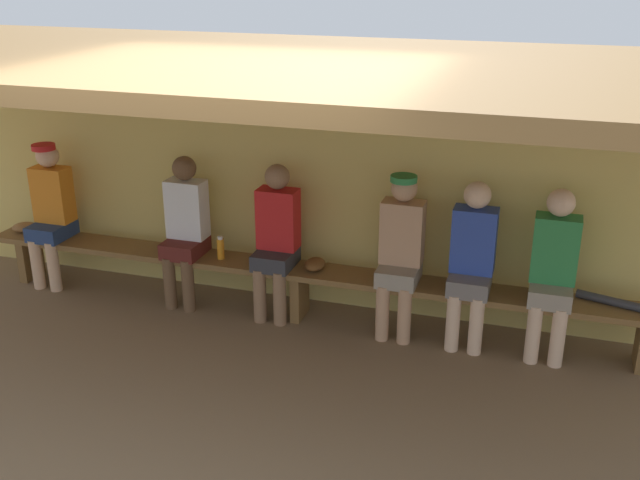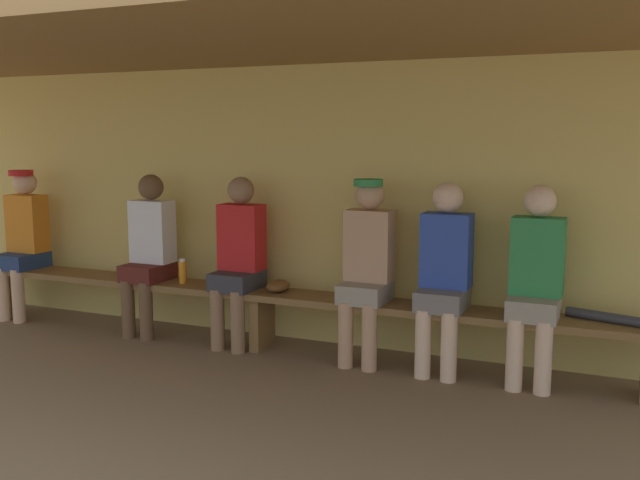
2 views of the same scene
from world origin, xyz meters
TOP-DOWN VIEW (x-y plane):
  - ground_plane at (0.00, 0.00)m, footprint 24.00×24.00m
  - back_wall at (0.00, 2.00)m, footprint 8.00×0.20m
  - dugout_roof at (0.00, 0.70)m, footprint 8.00×2.80m
  - bench at (0.00, 1.55)m, footprint 6.00×0.36m
  - player_in_white at (-1.06, 1.55)m, footprint 0.34×0.42m
  - player_in_red at (2.04, 1.55)m, footprint 0.34×0.42m
  - player_with_sunglasses at (1.43, 1.55)m, footprint 0.34×0.42m
  - player_in_blue at (0.86, 1.55)m, footprint 0.34×0.42m
  - player_shirtless_tan at (-0.21, 1.55)m, footprint 0.34×0.42m
  - player_near_post at (-2.44, 1.55)m, footprint 0.34×0.42m
  - water_bottle_green at (-0.72, 1.54)m, footprint 0.06×0.06m
  - baseball_glove_worn at (-2.79, 1.59)m, footprint 0.29×0.27m
  - baseball_glove_tan at (0.14, 1.56)m, footprint 0.18×0.25m
  - baseball_bat at (2.64, 1.55)m, footprint 0.81×0.29m

SIDE VIEW (x-z plane):
  - ground_plane at x=0.00m, z-range 0.00..0.00m
  - bench at x=0.00m, z-range 0.16..0.62m
  - baseball_bat at x=2.64m, z-range 0.46..0.53m
  - baseball_glove_worn at x=-2.79m, z-range 0.46..0.55m
  - baseball_glove_tan at x=0.14m, z-range 0.46..0.55m
  - water_bottle_green at x=-0.72m, z-range 0.45..0.66m
  - player_in_white at x=-1.06m, z-range 0.06..1.40m
  - player_in_red at x=2.04m, z-range 0.06..1.40m
  - player_with_sunglasses at x=1.43m, z-range 0.06..1.40m
  - player_shirtless_tan at x=-0.21m, z-range 0.06..1.40m
  - player_in_blue at x=0.86m, z-range 0.07..1.42m
  - player_near_post at x=-2.44m, z-range 0.07..1.42m
  - back_wall at x=0.00m, z-range 0.00..2.20m
  - dugout_roof at x=0.00m, z-range 2.20..2.32m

